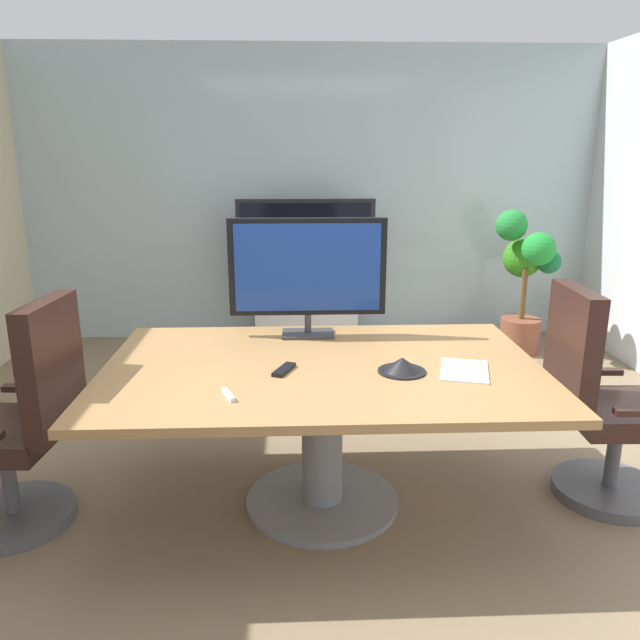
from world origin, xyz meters
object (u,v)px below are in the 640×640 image
(wall_display_unit, at_px, (306,297))
(potted_plant, at_px, (524,275))
(office_chair_right, at_px, (600,413))
(conference_phone, at_px, (402,366))
(tv_monitor, at_px, (308,270))
(remote_control, at_px, (284,370))
(office_chair_left, at_px, (23,435))
(conference_table, at_px, (322,397))

(wall_display_unit, height_order, potted_plant, wall_display_unit)
(office_chair_right, bearing_deg, conference_phone, 99.23)
(tv_monitor, distance_m, potted_plant, 2.68)
(remote_control, bearing_deg, wall_display_unit, 109.68)
(office_chair_left, bearing_deg, potted_plant, 132.10)
(conference_table, bearing_deg, wall_display_unit, 90.52)
(office_chair_left, distance_m, office_chair_right, 2.76)
(conference_table, relative_size, office_chair_left, 1.88)
(remote_control, bearing_deg, conference_table, 48.17)
(office_chair_left, xyz_separation_m, tv_monitor, (1.32, 0.60, 0.64))
(conference_table, xyz_separation_m, wall_display_unit, (-0.02, 2.62, -0.13))
(conference_table, xyz_separation_m, office_chair_left, (-1.38, -0.11, -0.12))
(conference_table, height_order, office_chair_left, office_chair_left)
(office_chair_left, height_order, tv_monitor, tv_monitor)
(wall_display_unit, relative_size, remote_control, 7.71)
(wall_display_unit, distance_m, potted_plant, 1.90)
(tv_monitor, relative_size, conference_phone, 3.82)
(conference_table, relative_size, remote_control, 12.08)
(wall_display_unit, bearing_deg, office_chair_right, -61.78)
(conference_table, height_order, potted_plant, potted_plant)
(office_chair_left, relative_size, remote_control, 6.41)
(remote_control, bearing_deg, office_chair_left, -155.84)
(office_chair_right, height_order, conference_phone, office_chair_right)
(office_chair_right, relative_size, tv_monitor, 1.30)
(office_chair_left, distance_m, tv_monitor, 1.59)
(office_chair_left, relative_size, office_chair_right, 1.00)
(remote_control, bearing_deg, potted_plant, 73.30)
(tv_monitor, height_order, wall_display_unit, tv_monitor)
(conference_phone, xyz_separation_m, remote_control, (-0.54, 0.03, -0.02))
(wall_display_unit, distance_m, conference_phone, 2.78)
(office_chair_left, bearing_deg, office_chair_right, 97.23)
(conference_table, height_order, tv_monitor, tv_monitor)
(potted_plant, distance_m, conference_phone, 2.87)
(remote_control, bearing_deg, tv_monitor, 100.89)
(wall_display_unit, xyz_separation_m, conference_phone, (0.38, -2.74, 0.33))
(conference_phone, bearing_deg, remote_control, 176.83)
(potted_plant, bearing_deg, conference_table, -128.04)
(wall_display_unit, bearing_deg, conference_phone, -82.05)
(potted_plant, bearing_deg, remote_control, -129.66)
(conference_table, xyz_separation_m, potted_plant, (1.84, 2.35, 0.11))
(office_chair_left, relative_size, potted_plant, 0.88)
(conference_phone, bearing_deg, potted_plant, 59.01)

